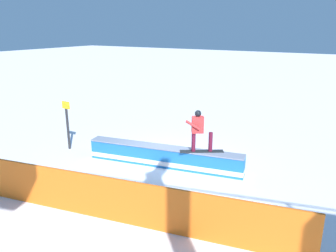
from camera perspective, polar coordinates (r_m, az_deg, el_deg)
name	(u,v)px	position (r m, az deg, el deg)	size (l,w,h in m)	color
ground_plane	(164,166)	(12.33, -0.72, -6.86)	(120.00, 120.00, 0.00)	white
grind_box	(164,157)	(12.20, -0.73, -5.39)	(5.83, 1.62, 0.75)	blue
snowboarder	(199,129)	(11.38, 5.35, -0.59)	(1.44, 1.05, 1.49)	black
safety_fence	(88,195)	(9.30, -13.66, -11.44)	(11.48, 0.06, 1.23)	orange
trail_marker	(68,124)	(14.26, -16.91, 0.34)	(0.40, 0.10, 2.03)	#262628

